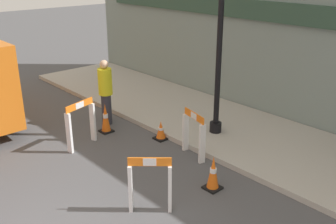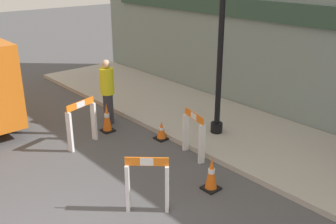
# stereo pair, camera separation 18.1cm
# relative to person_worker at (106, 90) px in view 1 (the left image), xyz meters

# --- Properties ---
(sidewalk_slab) EXTENTS (18.00, 3.00, 0.12)m
(sidewalk_slab) POSITION_rel_person_worker_xyz_m (3.80, 2.01, -0.85)
(sidewalk_slab) COLOR #ADA89E
(sidewalk_slab) RESTS_ON ground_plane
(storefront_facade) EXTENTS (18.00, 0.22, 5.50)m
(storefront_facade) POSITION_rel_person_worker_xyz_m (3.80, 3.59, 1.84)
(storefront_facade) COLOR gray
(storefront_facade) RESTS_ON ground_plane
(barricade_0) EXTENTS (0.35, 0.82, 1.08)m
(barricade_0) POSITION_rel_person_worker_xyz_m (0.76, -1.18, -0.33)
(barricade_0) COLOR white
(barricade_0) RESTS_ON ground_plane
(barricade_1) EXTENTS (0.58, 0.62, 1.01)m
(barricade_1) POSITION_rel_person_worker_xyz_m (3.73, -1.61, -0.38)
(barricade_1) COLOR white
(barricade_1) RESTS_ON ground_plane
(barricade_2) EXTENTS (0.75, 0.31, 1.02)m
(barricade_2) POSITION_rel_person_worker_xyz_m (2.81, 0.36, -0.37)
(barricade_2) COLOR white
(barricade_2) RESTS_ON ground_plane
(traffic_cone_0) EXTENTS (0.30, 0.30, 0.75)m
(traffic_cone_0) POSITION_rel_person_worker_xyz_m (0.44, -0.32, -0.55)
(traffic_cone_0) COLOR black
(traffic_cone_0) RESTS_ON ground_plane
(traffic_cone_1) EXTENTS (0.30, 0.30, 0.67)m
(traffic_cone_1) POSITION_rel_person_worker_xyz_m (3.98, -0.31, -0.59)
(traffic_cone_1) COLOR black
(traffic_cone_1) RESTS_ON ground_plane
(traffic_cone_2) EXTENTS (0.30, 0.30, 0.46)m
(traffic_cone_2) POSITION_rel_person_worker_xyz_m (1.67, 0.41, -0.69)
(traffic_cone_2) COLOR black
(traffic_cone_2) RESTS_ON ground_plane
(person_worker) EXTENTS (0.42, 0.42, 1.70)m
(person_worker) POSITION_rel_person_worker_xyz_m (0.00, 0.00, 0.00)
(person_worker) COLOR #33333D
(person_worker) RESTS_ON ground_plane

